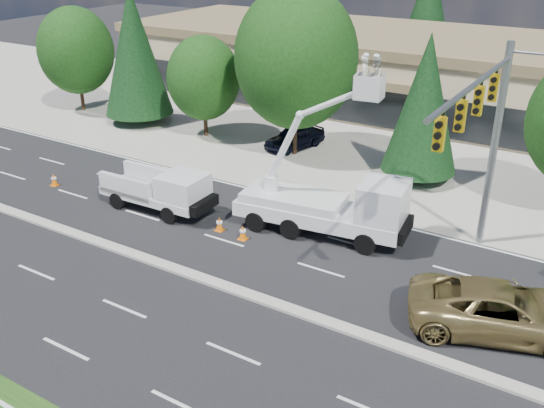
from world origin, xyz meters
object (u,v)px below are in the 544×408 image
Objects in this scene: signal_mast at (487,127)px; bucket_truck at (334,200)px; utility_pickup at (162,194)px; minivan at (501,310)px.

bucket_truck is (-6.04, -0.76, -4.26)m from signal_mast.
utility_pickup is 16.85m from minivan.
signal_mast is 7.43m from bucket_truck.
bucket_truck is 1.32× the size of minivan.
utility_pickup is 0.68× the size of bucket_truck.
bucket_truck is at bearing 12.30° from utility_pickup.
signal_mast reaches higher than utility_pickup.
bucket_truck is (8.49, 2.08, 0.90)m from utility_pickup.
bucket_truck is at bearing 48.20° from minivan.
signal_mast is at bearing 9.59° from utility_pickup.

